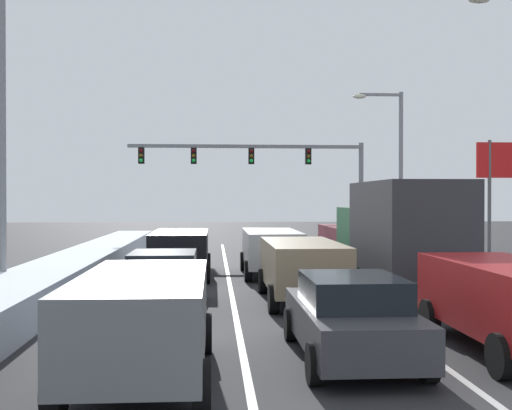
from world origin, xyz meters
TOP-DOWN VIEW (x-y plane):
  - ground_plane at (0.00, 13.57)m, footprint 120.00×120.00m
  - lane_stripe_between_right_lane_and_center_lane at (1.70, 16.96)m, footprint 0.14×37.31m
  - lane_stripe_between_center_lane_and_left_lane at (-1.70, 16.96)m, footprint 0.14×37.31m
  - snow_bank_right_shoulder at (7.00, 16.96)m, footprint 1.22×37.31m
  - snow_bank_left_shoulder at (-7.00, 16.96)m, footprint 2.07×37.31m
  - suv_red_right_lane_nearest at (3.28, 7.49)m, footprint 2.16×4.90m
  - box_truck_right_lane_second at (3.36, 14.99)m, footprint 2.53×7.20m
  - suv_maroon_right_lane_third at (3.60, 23.11)m, footprint 2.16×4.90m
  - sedan_charcoal_center_lane_nearest at (0.20, 7.20)m, footprint 2.00×4.50m
  - suv_tan_center_lane_second at (0.21, 13.54)m, footprint 2.16×4.90m
  - suv_silver_center_lane_third at (-0.09, 19.69)m, footprint 2.16×4.90m
  - suv_gray_left_lane_nearest at (-3.35, 6.14)m, footprint 2.16×4.90m
  - sedan_navy_left_lane_second at (-3.52, 12.52)m, footprint 2.00×4.50m
  - suv_black_left_lane_third at (-3.44, 19.27)m, footprint 2.16×4.90m
  - traffic_light_gantry at (1.31, 33.90)m, footprint 14.00×0.47m
  - street_lamp_right_far at (7.16, 28.83)m, footprint 2.66×0.36m
  - street_lamp_left_mid at (-7.65, 13.81)m, footprint 2.66×0.36m
  - roadside_sign_right at (11.20, 24.13)m, footprint 3.20×0.16m

SIDE VIEW (x-z plane):
  - ground_plane at x=0.00m, z-range 0.00..0.00m
  - lane_stripe_between_right_lane_and_center_lane at x=1.70m, z-range 0.00..0.01m
  - lane_stripe_between_center_lane_and_left_lane at x=-1.70m, z-range 0.00..0.01m
  - snow_bank_right_shoulder at x=7.00m, z-range 0.00..0.46m
  - snow_bank_left_shoulder at x=-7.00m, z-range 0.00..0.88m
  - sedan_charcoal_center_lane_nearest at x=0.20m, z-range 0.01..1.52m
  - sedan_navy_left_lane_second at x=-3.52m, z-range 0.01..1.52m
  - suv_red_right_lane_nearest at x=3.28m, z-range 0.18..1.85m
  - suv_maroon_right_lane_third at x=3.60m, z-range 0.18..1.85m
  - suv_tan_center_lane_second at x=0.21m, z-range 0.18..1.85m
  - suv_silver_center_lane_third at x=-0.09m, z-range 0.18..1.85m
  - suv_gray_left_lane_nearest at x=-3.35m, z-range 0.18..1.85m
  - suv_black_left_lane_third at x=-3.44m, z-range 0.18..1.85m
  - box_truck_right_lane_second at x=3.36m, z-range 0.22..3.58m
  - roadside_sign_right at x=11.20m, z-range 1.27..6.77m
  - traffic_light_gantry at x=1.31m, z-range 1.79..7.99m
  - street_lamp_right_far at x=7.16m, z-range 0.81..9.22m
  - street_lamp_left_mid at x=-7.65m, z-range 0.82..9.80m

